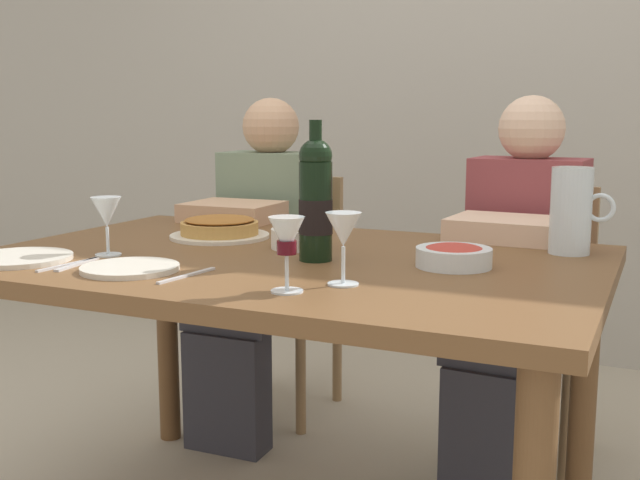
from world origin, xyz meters
TOP-DOWN VIEW (x-y plane):
  - back_wall at (0.00, 1.90)m, footprint 8.00×0.10m
  - dining_table at (0.00, 0.00)m, footprint 1.50×1.00m
  - wine_bottle at (0.09, -0.02)m, footprint 0.08×0.08m
  - water_pitcher at (0.63, 0.32)m, footprint 0.15×0.10m
  - baked_tart at (-0.30, 0.17)m, footprint 0.28×0.28m
  - salad_bowl at (0.41, 0.03)m, footprint 0.17×0.17m
  - olive_bowl at (-0.02, 0.11)m, footprint 0.15×0.15m
  - wine_glass_left_diner at (-0.40, -0.18)m, footprint 0.07×0.07m
  - wine_glass_right_diner at (0.18, -0.35)m, footprint 0.07×0.07m
  - wine_glass_centre at (0.25, -0.24)m, footprint 0.07×0.07m
  - dinner_plate_left_setting at (-0.23, -0.31)m, footprint 0.22×0.22m
  - dinner_plate_right_setting at (-0.55, -0.32)m, footprint 0.25×0.25m
  - fork_left_setting at (-0.38, -0.31)m, footprint 0.04×0.16m
  - knife_left_setting at (-0.08, -0.31)m, footprint 0.03×0.18m
  - knife_right_setting at (-0.40, -0.32)m, footprint 0.02×0.18m
  - chair_left at (-0.45, 0.89)m, footprint 0.41×0.41m
  - diner_left at (-0.45, 0.65)m, footprint 0.34×0.51m
  - chair_right at (0.45, 0.88)m, footprint 0.42×0.42m
  - diner_right at (0.44, 0.64)m, footprint 0.35×0.52m

SIDE VIEW (x-z plane):
  - chair_left at x=-0.45m, z-range 0.06..0.93m
  - chair_right at x=0.45m, z-range 0.06..0.93m
  - diner_left at x=-0.45m, z-range 0.04..1.20m
  - diner_right at x=0.44m, z-range 0.04..1.20m
  - dining_table at x=0.00m, z-range 0.29..1.05m
  - fork_left_setting at x=-0.38m, z-range 0.76..0.76m
  - knife_left_setting at x=-0.08m, z-range 0.76..0.76m
  - knife_right_setting at x=-0.40m, z-range 0.76..0.76m
  - dinner_plate_left_setting at x=-0.23m, z-range 0.76..0.77m
  - dinner_plate_right_setting at x=-0.55m, z-range 0.76..0.77m
  - salad_bowl at x=0.41m, z-range 0.76..0.81m
  - baked_tart at x=-0.30m, z-range 0.76..0.82m
  - olive_bowl at x=-0.02m, z-range 0.76..0.82m
  - water_pitcher at x=0.63m, z-range 0.75..0.96m
  - wine_glass_left_diner at x=-0.40m, z-range 0.79..0.94m
  - wine_glass_right_diner at x=0.18m, z-range 0.79..0.94m
  - wine_glass_centre at x=0.25m, z-range 0.79..0.94m
  - wine_bottle at x=0.09m, z-range 0.74..1.07m
  - back_wall at x=0.00m, z-range 0.00..2.80m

